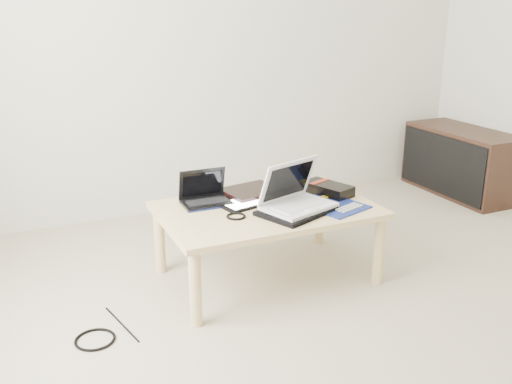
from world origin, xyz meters
name	(u,v)px	position (x,y,z in m)	size (l,w,h in m)	color
ground	(384,341)	(0.00, 0.00, 0.00)	(4.00, 4.00, 0.00)	beige
coffee_table	(267,216)	(-0.20, 0.76, 0.35)	(1.10, 0.70, 0.40)	#DFC186
media_cabinet	(461,162)	(1.77, 1.45, 0.25)	(0.41, 0.90, 0.50)	#331D15
book	(251,192)	(-0.19, 0.99, 0.41)	(0.33, 0.29, 0.03)	black
netbook	(205,196)	(-0.48, 0.96, 0.44)	(0.25, 0.19, 0.18)	black
tablet	(242,204)	(-0.31, 0.85, 0.41)	(0.27, 0.23, 0.01)	black
remote	(292,200)	(-0.05, 0.79, 0.41)	(0.07, 0.22, 0.02)	silver
neoprene_sleeve	(296,211)	(-0.11, 0.63, 0.41)	(0.36, 0.26, 0.02)	black
white_laptop	(295,197)	(-0.10, 0.66, 0.47)	(0.40, 0.34, 0.24)	white
motherboard	(331,205)	(0.11, 0.65, 0.40)	(0.36, 0.40, 0.02)	#0D1858
gpu_box	(328,189)	(0.19, 0.82, 0.43)	(0.22, 0.31, 0.06)	black
cable_coil	(236,216)	(-0.41, 0.70, 0.41)	(0.10, 0.10, 0.01)	black
floor_cable_coil	(95,340)	(-1.15, 0.52, 0.01)	(0.18, 0.18, 0.01)	black
floor_cable_trail	(122,324)	(-1.02, 0.60, 0.00)	(0.01, 0.01, 0.36)	black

